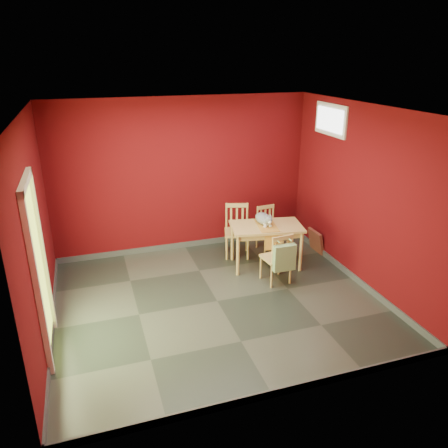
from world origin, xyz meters
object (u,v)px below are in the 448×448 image
object	(u,v)px
chair_far_right	(268,228)
dining_table	(266,231)
tote_bag	(284,258)
chair_near	(277,257)
cat	(263,217)
picture_frame	(316,241)
chair_far_left	(237,230)

from	to	relation	value
chair_far_right	dining_table	bearing A→B (deg)	-116.71
chair_far_right	tote_bag	bearing A→B (deg)	-104.12
chair_near	cat	bearing A→B (deg)	86.17
cat	dining_table	bearing A→B (deg)	-59.66
tote_bag	picture_frame	bearing A→B (deg)	42.19
chair_near	chair_far_left	bearing A→B (deg)	102.08
tote_bag	dining_table	bearing A→B (deg)	86.54
chair_far_right	picture_frame	bearing A→B (deg)	-26.21
chair_near	cat	distance (m)	0.81
chair_far_left	cat	bearing A→B (deg)	-57.58
dining_table	chair_far_left	distance (m)	0.66
chair_far_left	tote_bag	bearing A→B (deg)	-79.11
chair_far_left	picture_frame	xyz separation A→B (m)	(1.39, -0.34, -0.26)
chair_far_left	picture_frame	size ratio (longest dim) A/B	2.23
tote_bag	chair_near	bearing A→B (deg)	94.09
dining_table	chair_near	world-z (taller)	chair_near
chair_far_left	tote_bag	xyz separation A→B (m)	(0.26, -1.36, 0.05)
chair_near	tote_bag	xyz separation A→B (m)	(0.01, -0.21, 0.09)
dining_table	cat	distance (m)	0.23
dining_table	chair_far_right	size ratio (longest dim) A/B	1.56
chair_far_right	picture_frame	size ratio (longest dim) A/B	1.96
chair_far_left	chair_near	size ratio (longest dim) A/B	1.09
chair_near	picture_frame	xyz separation A→B (m)	(1.14, 0.81, -0.22)
cat	picture_frame	xyz separation A→B (m)	(1.09, 0.12, -0.64)
dining_table	cat	bearing A→B (deg)	99.56
dining_table	chair_near	distance (m)	0.63
chair_far_right	cat	distance (m)	0.74
chair_far_left	picture_frame	bearing A→B (deg)	-13.60
chair_far_left	chair_near	distance (m)	1.18
chair_far_left	chair_far_right	distance (m)	0.62
tote_bag	chair_far_right	bearing A→B (deg)	75.88
dining_table	chair_far_left	xyz separation A→B (m)	(-0.31, 0.56, -0.17)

